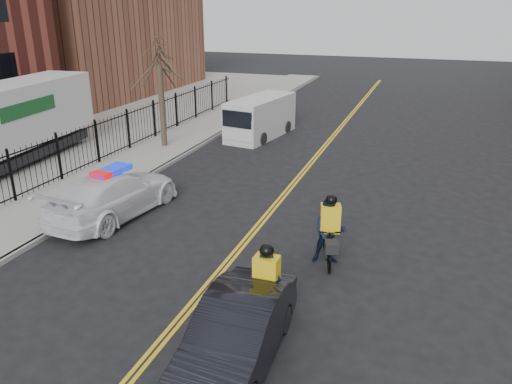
{
  "coord_description": "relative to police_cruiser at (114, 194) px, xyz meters",
  "views": [
    {
      "loc": [
        4.94,
        -11.52,
        6.9
      ],
      "look_at": [
        0.02,
        2.38,
        1.3
      ],
      "focal_mm": 35.0,
      "sensor_mm": 36.0,
      "label": 1
    }
  ],
  "objects": [
    {
      "name": "ground",
      "position": [
        4.96,
        -1.85,
        -0.78
      ],
      "size": [
        120.0,
        120.0,
        0.0
      ],
      "primitive_type": "plane",
      "color": "black",
      "rests_on": "ground"
    },
    {
      "name": "center_line_left",
      "position": [
        4.88,
        6.15,
        -0.77
      ],
      "size": [
        0.1,
        60.0,
        0.01
      ],
      "primitive_type": "cube",
      "color": "yellow",
      "rests_on": "ground"
    },
    {
      "name": "cyclist_far",
      "position": [
        7.64,
        -0.86,
        0.03
      ],
      "size": [
        1.11,
        2.11,
        2.06
      ],
      "rotation": [
        0.0,
        0.0,
        0.28
      ],
      "color": "black",
      "rests_on": "ground"
    },
    {
      "name": "street_tree",
      "position": [
        -2.64,
        8.15,
        2.75
      ],
      "size": [
        3.2,
        3.2,
        4.8
      ],
      "color": "#3B2C23",
      "rests_on": "sidewalk"
    },
    {
      "name": "police_cruiser",
      "position": [
        0.0,
        0.0,
        0.0
      ],
      "size": [
        2.71,
        5.53,
        1.71
      ],
      "rotation": [
        0.0,
        0.0,
        3.04
      ],
      "color": "white",
      "rests_on": "ground"
    },
    {
      "name": "center_line_right",
      "position": [
        5.04,
        6.15,
        -0.77
      ],
      "size": [
        0.1,
        60.0,
        0.01
      ],
      "primitive_type": "cube",
      "color": "yellow",
      "rests_on": "ground"
    },
    {
      "name": "cargo_van",
      "position": [
        1.15,
        11.9,
        0.26
      ],
      "size": [
        2.63,
        5.32,
        2.14
      ],
      "rotation": [
        0.0,
        0.0,
        -0.16
      ],
      "color": "silver",
      "rests_on": "ground"
    },
    {
      "name": "sidewalk",
      "position": [
        -2.54,
        6.15,
        -0.71
      ],
      "size": [
        3.0,
        60.0,
        0.15
      ],
      "primitive_type": "cube",
      "color": "#9A9791",
      "rests_on": "ground"
    },
    {
      "name": "cyclist_near",
      "position": [
        6.92,
        -4.29,
        -0.06
      ],
      "size": [
        0.79,
        2.13,
        2.07
      ],
      "rotation": [
        0.0,
        0.0,
        -0.03
      ],
      "color": "black",
      "rests_on": "ground"
    },
    {
      "name": "warehouse_far",
      "position": [
        -18.04,
        22.15,
        6.22
      ],
      "size": [
        14.0,
        18.0,
        14.0
      ],
      "primitive_type": "cube",
      "color": "brown",
      "rests_on": "ground"
    },
    {
      "name": "curb",
      "position": [
        -1.04,
        6.15,
        -0.71
      ],
      "size": [
        0.2,
        60.0,
        0.15
      ],
      "primitive_type": "cube",
      "color": "#9A9791",
      "rests_on": "ground"
    },
    {
      "name": "dark_sedan",
      "position": [
        6.76,
        -5.69,
        -0.07
      ],
      "size": [
        1.65,
        4.36,
        1.42
      ],
      "primitive_type": "imported",
      "rotation": [
        0.0,
        0.0,
        0.04
      ],
      "color": "black",
      "rests_on": "ground"
    },
    {
      "name": "iron_fence",
      "position": [
        -4.04,
        6.15,
        0.22
      ],
      "size": [
        0.12,
        28.0,
        2.0
      ],
      "primitive_type": null,
      "color": "black",
      "rests_on": "ground"
    }
  ]
}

